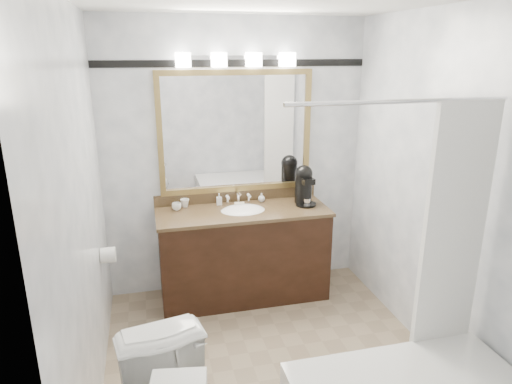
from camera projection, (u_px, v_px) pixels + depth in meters
room at (275, 203)px, 2.99m from camera, size 2.42×2.62×2.52m
vanity at (243, 252)px, 4.17m from camera, size 1.53×0.58×0.97m
mirror at (236, 132)px, 4.10m from camera, size 1.40×0.04×1.10m
vanity_light_bar at (236, 59)px, 3.87m from camera, size 1.02×0.14×0.12m
accent_stripe at (235, 63)px, 3.94m from camera, size 2.40×0.01×0.06m
tp_roll at (108, 255)px, 3.51m from camera, size 0.11×0.12×0.12m
coffee_maker at (304, 184)px, 4.17m from camera, size 0.19×0.24×0.36m
cup_left at (177, 207)px, 4.04m from camera, size 0.10×0.10×0.07m
cup_right at (185, 203)px, 4.12m from camera, size 0.09×0.09×0.07m
soap_bottle_a at (219, 199)px, 4.18m from camera, size 0.05×0.05×0.11m
soap_bottle_b at (261, 197)px, 4.27m from camera, size 0.08×0.08×0.08m
soap_bar at (239, 204)px, 4.15m from camera, size 0.10×0.07×0.03m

